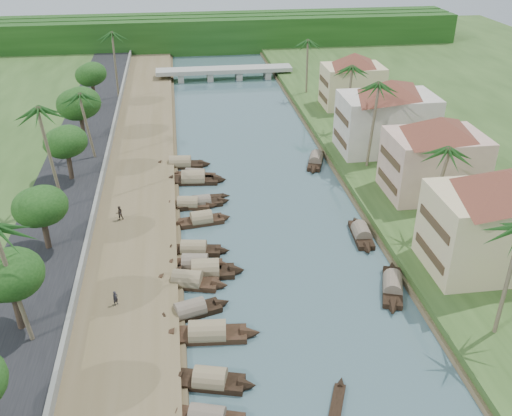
{
  "coord_description": "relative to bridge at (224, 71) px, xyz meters",
  "views": [
    {
      "loc": [
        -9.79,
        -45.0,
        32.75
      ],
      "look_at": [
        -1.86,
        11.43,
        2.0
      ],
      "focal_mm": 40.0,
      "sensor_mm": 36.0,
      "label": 1
    }
  ],
  "objects": [
    {
      "name": "sampan_2",
      "position": [
        -8.66,
        -79.36,
        -1.3
      ],
      "size": [
        9.43,
        2.66,
        2.42
      ],
      "rotation": [
        0.0,
        0.0,
        -0.09
      ],
      "color": "black",
      "rests_on": "ground"
    },
    {
      "name": "treeline",
      "position": [
        -0.0,
        28.0,
        2.28
      ],
      "size": [
        120.0,
        14.0,
        8.0
      ],
      "color": "#14380F",
      "rests_on": "ground"
    },
    {
      "name": "tree_5",
      "position": [
        -24.0,
        -19.48,
        5.36
      ],
      "size": [
        4.53,
        4.53,
        7.66
      ],
      "color": "#463528",
      "rests_on": "ground"
    },
    {
      "name": "right_bank",
      "position": [
        19.0,
        -52.0,
        -1.12
      ],
      "size": [
        16.0,
        180.0,
        1.2
      ],
      "primitive_type": "cube",
      "color": "#2B451B",
      "rests_on": "ground"
    },
    {
      "name": "sampan_15",
      "position": [
        9.22,
        -65.24,
        -1.31
      ],
      "size": [
        2.22,
        8.02,
        2.13
      ],
      "rotation": [
        0.0,
        0.0,
        1.49
      ],
      "color": "black",
      "rests_on": "ground"
    },
    {
      "name": "ground",
      "position": [
        -0.0,
        -72.0,
        -1.72
      ],
      "size": [
        220.0,
        220.0,
        0.0
      ],
      "primitive_type": "plane",
      "color": "#3E585D",
      "rests_on": "ground"
    },
    {
      "name": "canoe_0",
      "position": [
        0.11,
        -88.5,
        -1.62
      ],
      "size": [
        3.34,
        6.35,
        0.86
      ],
      "rotation": [
        0.0,
        0.0,
        1.17
      ],
      "color": "black",
      "rests_on": "ground"
    },
    {
      "name": "building_distant",
      "position": [
        19.99,
        -24.0,
        4.16
      ],
      "size": [
        12.62,
        12.62,
        9.2
      ],
      "color": "#CDB28A",
      "rests_on": "right_bank"
    },
    {
      "name": "sampan_1",
      "position": [
        -8.8,
        -84.74,
        -1.31
      ],
      "size": [
        7.55,
        3.56,
        2.2
      ],
      "rotation": [
        0.0,
        0.0,
        -0.27
      ],
      "color": "black",
      "rests_on": "ground"
    },
    {
      "name": "palm_4",
      "position": [
        -23.0,
        -79.16,
        10.02
      ],
      "size": [
        3.2,
        3.2,
        12.15
      ],
      "color": "brown",
      "rests_on": "ground"
    },
    {
      "name": "sampan_6",
      "position": [
        -9.23,
        -68.7,
        -1.3
      ],
      "size": [
        7.78,
        2.86,
        2.27
      ],
      "rotation": [
        0.0,
        0.0,
        -0.15
      ],
      "color": "black",
      "rests_on": "ground"
    },
    {
      "name": "sampan_5",
      "position": [
        -8.24,
        -70.03,
        -1.3
      ],
      "size": [
        8.15,
        2.56,
        2.53
      ],
      "rotation": [
        0.0,
        0.0,
        -0.06
      ],
      "color": "black",
      "rests_on": "ground"
    },
    {
      "name": "tree_6",
      "position": [
        24.0,
        -43.59,
        4.02
      ],
      "size": [
        4.64,
        4.64,
        6.52
      ],
      "color": "#463528",
      "rests_on": "ground"
    },
    {
      "name": "palm_7",
      "position": [
        14.0,
        -15.2,
        8.75
      ],
      "size": [
        3.2,
        3.2,
        11.04
      ],
      "color": "brown",
      "rests_on": "ground"
    },
    {
      "name": "sampan_9",
      "position": [
        -8.08,
        -55.47,
        -1.31
      ],
      "size": [
        7.87,
        2.44,
        1.99
      ],
      "rotation": [
        0.0,
        0.0,
        0.13
      ],
      "color": "black",
      "rests_on": "ground"
    },
    {
      "name": "sampan_13",
      "position": [
        -10.12,
        -43.39,
        -1.3
      ],
      "size": [
        8.92,
        2.58,
        2.38
      ],
      "rotation": [
        0.0,
        0.0,
        -0.09
      ],
      "color": "black",
      "rests_on": "ground"
    },
    {
      "name": "bridge",
      "position": [
        0.0,
        0.0,
        0.0
      ],
      "size": [
        28.0,
        4.0,
        2.4
      ],
      "color": "gray",
      "rests_on": "ground"
    },
    {
      "name": "sampan_14",
      "position": [
        9.26,
        -75.0,
        -1.31
      ],
      "size": [
        4.42,
        8.81,
        2.13
      ],
      "rotation": [
        0.0,
        0.0,
        1.23
      ],
      "color": "black",
      "rests_on": "ground"
    },
    {
      "name": "retaining_wall",
      "position": [
        -20.2,
        -52.0,
        -0.37
      ],
      "size": [
        0.4,
        180.0,
        1.1
      ],
      "primitive_type": "cube",
      "color": "slate",
      "rests_on": "left_bank"
    },
    {
      "name": "building_near",
      "position": [
        18.99,
        -74.0,
        4.66
      ],
      "size": [
        14.85,
        14.85,
        10.2
      ],
      "color": "#CDB28A",
      "rests_on": "right_bank"
    },
    {
      "name": "palm_8",
      "position": [
        -20.5,
        -13.69,
        10.69
      ],
      "size": [
        3.2,
        3.2,
        12.85
      ],
      "color": "brown",
      "rests_on": "ground"
    },
    {
      "name": "sampan_7",
      "position": [
        -9.23,
        -65.88,
        -1.31
      ],
      "size": [
        7.98,
        2.82,
        2.1
      ],
      "rotation": [
        0.0,
        0.0,
        -0.16
      ],
      "color": "black",
      "rests_on": "ground"
    },
    {
      "name": "left_bank",
      "position": [
        -16.0,
        -52.0,
        -1.32
      ],
      "size": [
        10.0,
        180.0,
        0.8
      ],
      "primitive_type": "cube",
      "color": "brown",
      "rests_on": "ground"
    },
    {
      "name": "canoe_1",
      "position": [
        -8.29,
        -69.7,
        -1.62
      ],
      "size": [
        4.24,
        1.87,
        0.68
      ],
      "rotation": [
        0.0,
        0.0,
        -0.29
      ],
      "color": "black",
      "rests_on": "ground"
    },
    {
      "name": "road",
      "position": [
        -24.5,
        -52.0,
        -1.02
      ],
      "size": [
        8.0,
        180.0,
        1.4
      ],
      "primitive_type": "cube",
      "color": "black",
      "rests_on": "ground"
    },
    {
      "name": "person_near",
      "position": [
        -16.54,
        -74.72,
        -0.21
      ],
      "size": [
        0.62,
        0.59,
        1.42
      ],
      "primitive_type": "imported",
      "rotation": [
        0.0,
        0.0,
        0.7
      ],
      "color": "#25232A",
      "rests_on": "left_bank"
    },
    {
      "name": "tree_1",
      "position": [
        -24.0,
        -77.5,
        4.94
      ],
      "size": [
        4.99,
        4.99,
        7.4
      ],
      "color": "#463528",
      "rests_on": "ground"
    },
    {
      "name": "palm_6",
      "position": [
        -22.0,
        -41.51,
        8.44
      ],
      "size": [
        3.2,
        3.2,
        10.51
      ],
      "color": "brown",
      "rests_on": "ground"
    },
    {
      "name": "palm_1",
      "position": [
        16.0,
        -66.95,
        8.82
      ],
      "size": [
        3.2,
        3.2,
        11.09
      ],
      "color": "brown",
      "rests_on": "ground"
    },
    {
      "name": "tree_4",
      "position": [
        -24.0,
        -35.01,
        5.29
      ],
      "size": [
        5.51,
        5.51,
        7.96
      ],
      "color": "#463528",
      "rests_on": "ground"
    },
    {
      "name": "palm_3",
      "position": [
        16.0,
        -35.16,
        9.03
      ],
      "size": [
        3.2,
        3.2,
        11.34
      ],
      "color": "brown",
      "rests_on": "ground"
    },
    {
      "name": "sampan_8",
      "position": [
        -8.08,
        -59.68,
        -1.31
      ],
      "size": [
        7.27,
        2.72,
        2.2
      ],
      "rotation": [
        0.0,
        0.0,
        0.15
      ],
      "color": "black",
      "rests_on": "ground"
    },
    {
      "name": "sampan_11",
      "position": [
        -8.52,
        -48.69,
        -1.3
      ],
      "size": [
        9.12,
        2.87,
        2.53
      ],
      "rotation": [
        0.0,
        0.0,
        -0.1
      ],
      "color": "black",
      "rests_on": "ground"
    },
    {
      "name": "sampan_3",
      "position": [
        -9.99,
        -76.11,
        -1.31
      ],
      "size": [
        7.95,
        3.77,
        2.12
      ],
      "rotation": [
        0.0,
        0.0,
        0.29
      ],
      "color": "black",
      "rests_on": "ground"
    },
    {
      "name": "sampan_10",
      "position": [
        -9.47,
        -55.6,
        -1.31
      ],
      "size": [
        7.46,
        2.63,
        2.04
      ],
      "rotation": [
        0.0,
        0.0,
        -0.15
      ],
      "color": "black",
      "rests_on": "ground"
    },
    {
      "name": "sampan_12",
      "position": [
        -8.26,
        -47.27,
        -1.32
      ],
      "size": [
        7.58,
        3.19,
        1.84
      ],
      "rotation": [
        0.0,
        0.0,
        -0.26
      ],
      "color": "black",
      "rests_on": "ground"
    },
    {
      "name": "building_mid",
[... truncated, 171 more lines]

